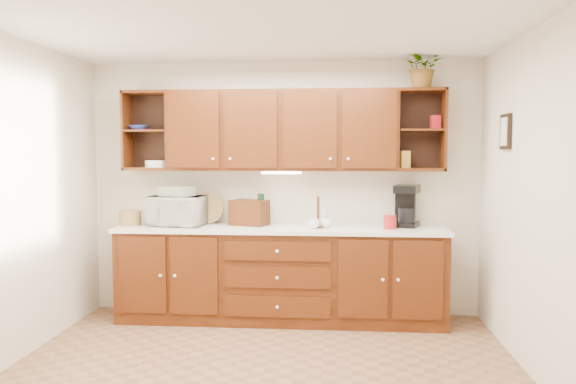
% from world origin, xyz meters
% --- Properties ---
extents(floor, '(4.00, 4.00, 0.00)m').
position_xyz_m(floor, '(0.00, 0.00, 0.00)').
color(floor, brown).
rests_on(floor, ground).
extents(ceiling, '(4.00, 4.00, 0.00)m').
position_xyz_m(ceiling, '(0.00, 0.00, 2.60)').
color(ceiling, white).
rests_on(ceiling, back_wall).
extents(back_wall, '(4.00, 0.00, 4.00)m').
position_xyz_m(back_wall, '(0.00, 1.75, 1.30)').
color(back_wall, beige).
rests_on(back_wall, floor).
extents(right_wall, '(0.00, 3.50, 3.50)m').
position_xyz_m(right_wall, '(2.00, 0.00, 1.30)').
color(right_wall, beige).
rests_on(right_wall, floor).
extents(base_cabinets, '(3.20, 0.60, 0.90)m').
position_xyz_m(base_cabinets, '(0.00, 1.45, 0.45)').
color(base_cabinets, '#351506').
rests_on(base_cabinets, floor).
extents(countertop, '(3.24, 0.64, 0.04)m').
position_xyz_m(countertop, '(0.00, 1.44, 0.92)').
color(countertop, white).
rests_on(countertop, base_cabinets).
extents(upper_cabinets, '(3.20, 0.33, 0.80)m').
position_xyz_m(upper_cabinets, '(0.01, 1.59, 1.89)').
color(upper_cabinets, '#351506').
rests_on(upper_cabinets, back_wall).
extents(undercabinet_light, '(0.40, 0.05, 0.02)m').
position_xyz_m(undercabinet_light, '(0.00, 1.53, 1.47)').
color(undercabinet_light, white).
rests_on(undercabinet_light, upper_cabinets).
extents(framed_picture, '(0.03, 0.24, 0.30)m').
position_xyz_m(framed_picture, '(1.98, 0.90, 1.85)').
color(framed_picture, black).
rests_on(framed_picture, right_wall).
extents(wicker_basket, '(0.28, 0.28, 0.15)m').
position_xyz_m(wicker_basket, '(-1.52, 1.43, 1.01)').
color(wicker_basket, olive).
rests_on(wicker_basket, countertop).
extents(microwave, '(0.57, 0.41, 0.30)m').
position_xyz_m(microwave, '(-1.04, 1.45, 1.09)').
color(microwave, silver).
rests_on(microwave, countertop).
extents(towel_stack, '(0.36, 0.32, 0.09)m').
position_xyz_m(towel_stack, '(-1.04, 1.45, 1.28)').
color(towel_stack, '#C8C45E').
rests_on(towel_stack, microwave).
extents(wine_bottle, '(0.08, 0.08, 0.32)m').
position_xyz_m(wine_bottle, '(-0.20, 1.53, 1.10)').
color(wine_bottle, black).
rests_on(wine_bottle, countertop).
extents(woven_tray, '(0.34, 0.11, 0.33)m').
position_xyz_m(woven_tray, '(-0.77, 1.63, 0.95)').
color(woven_tray, olive).
rests_on(woven_tray, countertop).
extents(bread_box, '(0.42, 0.33, 0.25)m').
position_xyz_m(bread_box, '(-0.32, 1.54, 1.07)').
color(bread_box, '#351506').
rests_on(bread_box, countertop).
extents(mug_tree, '(0.24, 0.26, 0.30)m').
position_xyz_m(mug_tree, '(0.37, 1.41, 0.99)').
color(mug_tree, '#351506').
rests_on(mug_tree, countertop).
extents(canister_red, '(0.12, 0.12, 0.13)m').
position_xyz_m(canister_red, '(1.06, 1.37, 1.01)').
color(canister_red, '#AD191E').
rests_on(canister_red, countertop).
extents(canister_white, '(0.09, 0.09, 0.18)m').
position_xyz_m(canister_white, '(0.43, 1.56, 1.03)').
color(canister_white, white).
rests_on(canister_white, countertop).
extents(canister_yellow, '(0.10, 0.10, 0.11)m').
position_xyz_m(canister_yellow, '(1.08, 1.41, 0.99)').
color(canister_yellow, gold).
rests_on(canister_yellow, countertop).
extents(coffee_maker, '(0.30, 0.34, 0.41)m').
position_xyz_m(coffee_maker, '(1.24, 1.58, 1.14)').
color(coffee_maker, black).
rests_on(coffee_maker, countertop).
extents(bowl_stack, '(0.20, 0.20, 0.05)m').
position_xyz_m(bowl_stack, '(-1.46, 1.56, 1.92)').
color(bowl_stack, '#283996').
rests_on(bowl_stack, upper_cabinets).
extents(plate_stack, '(0.25, 0.25, 0.07)m').
position_xyz_m(plate_stack, '(-1.28, 1.58, 1.56)').
color(plate_stack, white).
rests_on(plate_stack, upper_cabinets).
extents(pantry_box_yellow, '(0.11, 0.10, 0.17)m').
position_xyz_m(pantry_box_yellow, '(1.22, 1.58, 1.60)').
color(pantry_box_yellow, gold).
rests_on(pantry_box_yellow, upper_cabinets).
extents(pantry_box_red, '(0.10, 0.09, 0.13)m').
position_xyz_m(pantry_box_red, '(1.51, 1.57, 1.97)').
color(pantry_box_red, '#AD191E').
rests_on(pantry_box_red, upper_cabinets).
extents(potted_plant, '(0.43, 0.40, 0.41)m').
position_xyz_m(potted_plant, '(1.38, 1.53, 2.49)').
color(potted_plant, '#999999').
rests_on(potted_plant, upper_cabinets).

